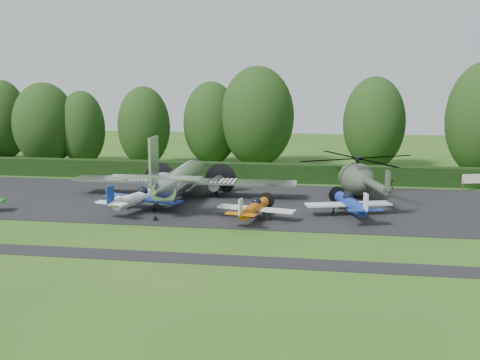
# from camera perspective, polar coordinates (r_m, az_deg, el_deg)

# --- Properties ---
(ground) EXTENTS (160.00, 160.00, 0.00)m
(ground) POSITION_cam_1_polar(r_m,az_deg,el_deg) (40.09, -9.38, -5.26)
(ground) COLOR #225317
(ground) RESTS_ON ground
(apron) EXTENTS (70.00, 18.00, 0.01)m
(apron) POSITION_cam_1_polar(r_m,az_deg,el_deg) (49.41, -5.80, -2.23)
(apron) COLOR black
(apron) RESTS_ON ground
(taxiway_verge) EXTENTS (70.00, 2.00, 0.00)m
(taxiway_verge) POSITION_cam_1_polar(r_m,az_deg,el_deg) (34.69, -12.47, -7.84)
(taxiway_verge) COLOR black
(taxiway_verge) RESTS_ON ground
(hedgerow) EXTENTS (90.00, 1.60, 2.00)m
(hedgerow) POSITION_cam_1_polar(r_m,az_deg,el_deg) (59.91, -3.17, 0.01)
(hedgerow) COLOR black
(hedgerow) RESTS_ON ground
(transport_plane) EXTENTS (21.39, 16.40, 6.85)m
(transport_plane) POSITION_cam_1_polar(r_m,az_deg,el_deg) (49.58, -6.46, 0.05)
(transport_plane) COLOR silver
(transport_plane) RESTS_ON ground
(light_plane_white) EXTENTS (7.34, 7.71, 2.82)m
(light_plane_white) POSITION_cam_1_polar(r_m,az_deg,el_deg) (45.76, -10.76, -1.86)
(light_plane_white) COLOR white
(light_plane_white) RESTS_ON ground
(light_plane_orange) EXTENTS (6.27, 6.60, 2.41)m
(light_plane_orange) POSITION_cam_1_polar(r_m,az_deg,el_deg) (41.98, 1.54, -3.01)
(light_plane_orange) COLOR #B95B0A
(light_plane_orange) RESTS_ON ground
(light_plane_blue) EXTENTS (7.00, 7.36, 2.69)m
(light_plane_blue) POSITION_cam_1_polar(r_m,az_deg,el_deg) (43.99, 11.69, -2.45)
(light_plane_blue) COLOR navy
(light_plane_blue) RESTS_ON ground
(helicopter) EXTENTS (11.99, 14.03, 3.86)m
(helicopter) POSITION_cam_1_polar(r_m,az_deg,el_deg) (51.29, 12.35, 0.40)
(helicopter) COLOR #333C2E
(helicopter) RESTS_ON ground
(sign_board) EXTENTS (3.00, 0.11, 1.69)m
(sign_board) POSITION_cam_1_polar(r_m,az_deg,el_deg) (58.72, 23.86, 0.06)
(sign_board) COLOR #3F3326
(sign_board) RESTS_ON ground
(tree_0) EXTENTS (7.35, 7.35, 10.96)m
(tree_0) POSITION_cam_1_polar(r_m,az_deg,el_deg) (71.15, -3.08, 6.07)
(tree_0) COLOR black
(tree_0) RESTS_ON ground
(tree_1) EXTENTS (5.93, 5.93, 9.76)m
(tree_1) POSITION_cam_1_polar(r_m,az_deg,el_deg) (73.23, -16.48, 5.31)
(tree_1) COLOR black
(tree_1) RESTS_ON ground
(tree_2) EXTENTS (6.87, 6.87, 11.20)m
(tree_2) POSITION_cam_1_polar(r_m,az_deg,el_deg) (82.85, -23.97, 5.87)
(tree_2) COLOR black
(tree_2) RESTS_ON ground
(tree_3) EXTENTS (9.52, 9.52, 12.89)m
(tree_3) POSITION_cam_1_polar(r_m,az_deg,el_deg) (69.41, 1.85, 6.77)
(tree_3) COLOR black
(tree_3) RESTS_ON ground
(tree_6) EXTENTS (6.76, 6.76, 10.34)m
(tree_6) POSITION_cam_1_polar(r_m,az_deg,el_deg) (70.70, -10.21, 5.64)
(tree_6) COLOR black
(tree_6) RESTS_ON ground
(tree_8) EXTENTS (8.03, 8.03, 10.84)m
(tree_8) POSITION_cam_1_polar(r_m,az_deg,el_deg) (74.42, -20.11, 5.60)
(tree_8) COLOR black
(tree_8) RESTS_ON ground
(tree_9) EXTENTS (7.70, 7.70, 11.55)m
(tree_9) POSITION_cam_1_polar(r_m,az_deg,el_deg) (69.36, 14.11, 5.91)
(tree_9) COLOR black
(tree_9) RESTS_ON ground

